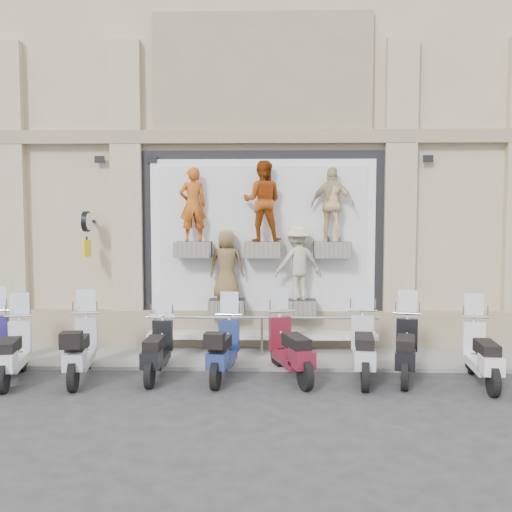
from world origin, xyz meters
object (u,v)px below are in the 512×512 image
object	(u,v)px
guard_rail	(262,338)
scooter_i	(482,341)
scooter_f	(291,336)
scooter_g	(364,335)
scooter_d	(157,338)
scooter_h	(406,337)
clock_sign_bracket	(87,228)
scooter_e	(223,337)
scooter_b	(12,340)
scooter_c	(80,337)

from	to	relation	value
guard_rail	scooter_i	world-z (taller)	scooter_i
scooter_f	scooter_g	distance (m)	1.37
scooter_d	scooter_f	distance (m)	2.54
scooter_g	scooter_h	world-z (taller)	scooter_g
guard_rail	scooter_d	bearing A→B (deg)	-143.95
guard_rail	scooter_f	size ratio (longest dim) A/B	2.48
clock_sign_bracket	scooter_e	bearing A→B (deg)	-31.36
scooter_d	scooter_f	size ratio (longest dim) A/B	0.93
scooter_f	scooter_e	bearing A→B (deg)	162.07
scooter_b	scooter_g	size ratio (longest dim) A/B	0.94
scooter_c	clock_sign_bracket	bearing A→B (deg)	95.92
scooter_b	scooter_c	size ratio (longest dim) A/B	0.97
clock_sign_bracket	scooter_c	size ratio (longest dim) A/B	0.51
scooter_d	scooter_e	world-z (taller)	scooter_e
scooter_b	scooter_i	xyz separation A→B (m)	(8.67, 0.04, 0.01)
scooter_b	scooter_f	distance (m)	5.19
scooter_b	scooter_g	distance (m)	6.56
guard_rail	scooter_d	world-z (taller)	scooter_d
scooter_g	scooter_d	bearing A→B (deg)	-173.53
scooter_e	scooter_h	distance (m)	3.46
scooter_b	scooter_c	bearing A→B (deg)	-4.74
guard_rail	scooter_c	size ratio (longest dim) A/B	2.52
clock_sign_bracket	scooter_g	bearing A→B (deg)	-18.30
scooter_c	scooter_e	distance (m)	2.68
scooter_f	scooter_g	world-z (taller)	scooter_g
scooter_h	scooter_i	size ratio (longest dim) A/B	1.01
scooter_e	scooter_h	bearing A→B (deg)	7.42
clock_sign_bracket	scooter_e	size ratio (longest dim) A/B	0.53
scooter_g	clock_sign_bracket	bearing A→B (deg)	168.50
scooter_h	scooter_c	bearing A→B (deg)	-163.48
scooter_g	scooter_i	size ratio (longest dim) A/B	1.06
scooter_d	scooter_c	bearing A→B (deg)	-172.30
scooter_f	guard_rail	bearing A→B (deg)	92.73
scooter_c	scooter_e	xyz separation A→B (m)	(2.67, 0.15, -0.03)
guard_rail	scooter_f	xyz separation A→B (m)	(0.56, -1.47, 0.37)
scooter_d	scooter_b	bearing A→B (deg)	-172.81
clock_sign_bracket	scooter_h	world-z (taller)	clock_sign_bracket
scooter_g	scooter_i	world-z (taller)	scooter_g
scooter_c	guard_rail	bearing A→B (deg)	17.82
guard_rail	scooter_c	xyz separation A→B (m)	(-3.38, -1.63, 0.35)
scooter_c	scooter_d	size ratio (longest dim) A/B	1.06
scooter_g	scooter_i	distance (m)	2.13
scooter_d	guard_rail	bearing A→B (deg)	36.07
scooter_b	scooter_d	xyz separation A→B (m)	(2.63, 0.33, -0.02)
clock_sign_bracket	scooter_i	size ratio (longest dim) A/B	0.52
clock_sign_bracket	scooter_h	size ratio (longest dim) A/B	0.51
scooter_d	scooter_h	distance (m)	4.72
clock_sign_bracket	scooter_d	size ratio (longest dim) A/B	0.54
clock_sign_bracket	scooter_e	xyz separation A→B (m)	(3.19, -1.94, -2.01)
scooter_g	scooter_b	bearing A→B (deg)	-170.50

